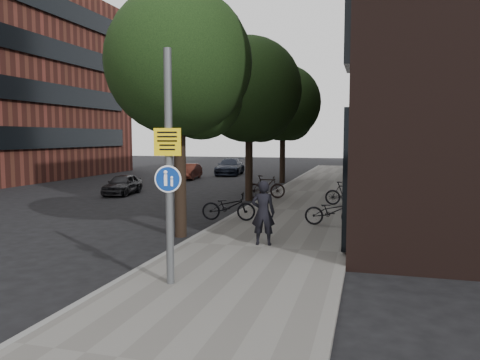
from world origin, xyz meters
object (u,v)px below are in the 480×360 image
(parked_bike_facade_near, at_px, (332,211))
(parked_car_near, at_px, (123,184))
(signpost, at_px, (169,167))
(pedestrian, at_px, (263,213))

(parked_bike_facade_near, bearing_deg, parked_car_near, 58.61)
(signpost, bearing_deg, pedestrian, 65.49)
(pedestrian, bearing_deg, parked_bike_facade_near, -121.39)
(signpost, xyz_separation_m, parked_car_near, (-8.84, 13.71, -1.94))
(signpost, relative_size, parked_car_near, 1.47)
(signpost, height_order, parked_car_near, signpost)
(pedestrian, relative_size, parked_car_near, 0.56)
(parked_bike_facade_near, bearing_deg, signpost, 157.68)
(signpost, xyz_separation_m, parked_bike_facade_near, (2.69, 7.15, -1.88))
(pedestrian, xyz_separation_m, parked_bike_facade_near, (1.62, 3.35, -0.41))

